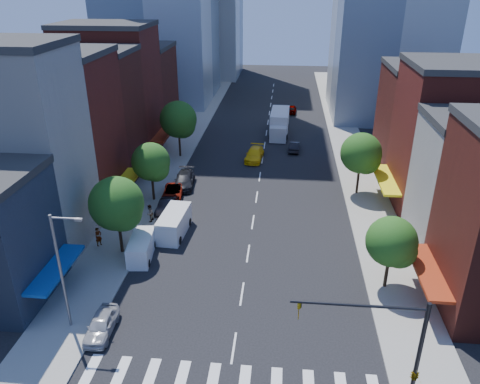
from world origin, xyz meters
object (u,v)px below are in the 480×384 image
object	(u,v)px
cargo_van_far	(174,224)
box_truck	(279,124)
pedestrian_far	(150,213)
parked_car_third	(173,192)
traffic_car_oncoming	(294,146)
pedestrian_near	(98,237)
traffic_car_far	(291,109)
parked_car_second	(166,206)
parked_car_rear	(184,180)
parked_car_front	(101,325)
cargo_van_near	(141,248)
taxi	(254,154)

from	to	relation	value
cargo_van_far	box_truck	distance (m)	34.05
cargo_van_far	pedestrian_far	world-z (taller)	cargo_van_far
parked_car_third	traffic_car_oncoming	xyz separation A→B (m)	(13.85, 17.06, 0.01)
pedestrian_near	parked_car_third	bearing A→B (deg)	11.55
traffic_car_far	box_truck	distance (m)	13.10
cargo_van_far	pedestrian_far	size ratio (longest dim) A/B	3.00
parked_car_second	pedestrian_near	distance (m)	8.85
parked_car_third	parked_car_rear	size ratio (longest dim) A/B	0.87
cargo_van_far	box_truck	size ratio (longest dim) A/B	0.60
traffic_car_oncoming	parked_car_front	bearing A→B (deg)	73.64
parked_car_second	cargo_van_near	bearing A→B (deg)	-86.47
parked_car_front	cargo_van_far	bearing A→B (deg)	79.82
cargo_van_near	pedestrian_far	bearing A→B (deg)	92.95
pedestrian_far	traffic_car_oncoming	bearing A→B (deg)	157.53
parked_car_rear	pedestrian_far	distance (m)	9.50
cargo_van_far	parked_car_third	bearing A→B (deg)	107.22
taxi	pedestrian_near	distance (m)	27.27
cargo_van_near	cargo_van_far	bearing A→B (deg)	59.73
taxi	box_truck	bearing A→B (deg)	79.57
cargo_van_far	parked_car_front	bearing A→B (deg)	-94.52
traffic_car_oncoming	parked_car_second	bearing A→B (deg)	58.99
traffic_car_oncoming	box_truck	size ratio (longest dim) A/B	0.45
parked_car_rear	cargo_van_far	distance (m)	11.55
traffic_car_far	parked_car_rear	bearing A→B (deg)	72.08
parked_car_second	cargo_van_far	world-z (taller)	cargo_van_far
pedestrian_near	pedestrian_far	size ratio (longest dim) A/B	0.99
cargo_van_far	pedestrian_far	xyz separation A→B (m)	(-2.99, 2.11, -0.07)
taxi	traffic_car_far	world-z (taller)	taxi
pedestrian_near	parked_car_rear	bearing A→B (deg)	13.95
parked_car_rear	cargo_van_far	xyz separation A→B (m)	(1.34, -11.46, 0.35)
parked_car_third	parked_car_front	bearing A→B (deg)	-96.40
parked_car_rear	box_truck	size ratio (longest dim) A/B	0.59
cargo_van_near	pedestrian_near	bearing A→B (deg)	156.28
box_truck	traffic_car_far	bearing A→B (deg)	83.43
parked_car_front	pedestrian_near	xyz separation A→B (m)	(-4.47, 11.24, 0.35)
parked_car_second	pedestrian_far	size ratio (longest dim) A/B	2.11
taxi	box_truck	distance (m)	12.03
pedestrian_near	parked_car_front	bearing A→B (deg)	-124.79
pedestrian_near	pedestrian_far	distance (m)	6.12
cargo_van_far	parked_car_second	bearing A→B (deg)	116.48
pedestrian_near	cargo_van_near	bearing A→B (deg)	-74.27
taxi	traffic_car_far	size ratio (longest dim) A/B	1.20
parked_car_second	traffic_car_oncoming	size ratio (longest dim) A/B	0.96
parked_car_third	parked_car_second	bearing A→B (deg)	-96.40
parked_car_front	cargo_van_near	bearing A→B (deg)	87.74
parked_car_rear	taxi	world-z (taller)	parked_car_rear
parked_car_second	cargo_van_near	world-z (taller)	cargo_van_near
parked_car_second	traffic_car_far	bearing A→B (deg)	75.25
parked_car_rear	taxi	xyz separation A→B (m)	(7.76, 9.64, -0.00)
parked_car_front	parked_car_third	distance (m)	22.31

